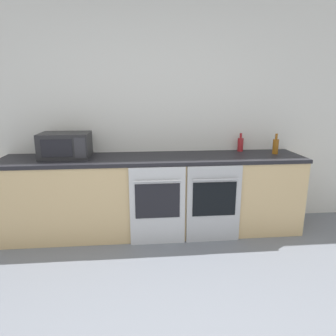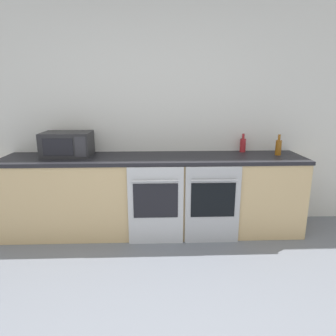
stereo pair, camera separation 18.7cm
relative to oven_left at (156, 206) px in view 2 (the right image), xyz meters
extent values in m
cube|color=silver|center=(-0.02, 0.66, 0.87)|extent=(10.00, 0.06, 2.60)
cube|color=tan|center=(-0.02, 0.32, -0.01)|extent=(3.30, 0.62, 0.84)
cube|color=black|center=(-0.02, 0.32, 0.43)|extent=(3.33, 0.64, 0.04)
cube|color=#B7BABF|center=(0.00, 0.00, -0.01)|extent=(0.58, 0.03, 0.84)
cube|color=black|center=(0.00, -0.02, 0.06)|extent=(0.46, 0.01, 0.37)
cylinder|color=#B7BABF|center=(0.00, -0.04, 0.28)|extent=(0.47, 0.02, 0.02)
cube|color=#A8AAAF|center=(0.59, 0.00, -0.01)|extent=(0.58, 0.03, 0.84)
cube|color=black|center=(0.59, -0.02, 0.06)|extent=(0.46, 0.01, 0.37)
cylinder|color=#A8AAAF|center=(0.59, -0.04, 0.28)|extent=(0.47, 0.02, 0.02)
cube|color=#232326|center=(-0.97, 0.39, 0.59)|extent=(0.52, 0.37, 0.27)
cube|color=black|center=(-1.02, 0.20, 0.59)|extent=(0.31, 0.01, 0.18)
cube|color=#2D2D33|center=(-0.78, 0.20, 0.59)|extent=(0.11, 0.01, 0.21)
cylinder|color=#8C5114|center=(1.39, 0.36, 0.54)|extent=(0.07, 0.07, 0.17)
cylinder|color=#8C5114|center=(1.39, 0.36, 0.65)|extent=(0.03, 0.03, 0.07)
cylinder|color=maroon|center=(1.04, 0.56, 0.53)|extent=(0.07, 0.07, 0.16)
cylinder|color=maroon|center=(1.04, 0.56, 0.64)|extent=(0.03, 0.03, 0.06)
camera|label=1|loc=(-0.17, -2.91, 1.14)|focal=32.00mm
camera|label=2|loc=(0.02, -2.92, 1.14)|focal=32.00mm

